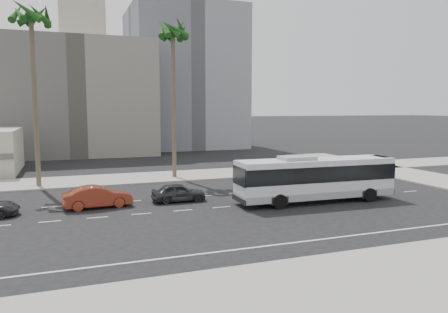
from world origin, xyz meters
name	(u,v)px	position (x,y,z in m)	size (l,w,h in m)	color
ground	(258,204)	(0.00, 0.00, 0.00)	(700.00, 700.00, 0.00)	black
sidewalk_north	(199,175)	(0.00, 15.50, 0.07)	(120.00, 7.00, 0.15)	gray
sidewalk_south	(405,276)	(0.00, -15.50, 0.07)	(120.00, 7.00, 0.15)	gray
midrise_beige_west	(76,98)	(-12.00, 45.00, 9.00)	(24.00, 18.00, 18.00)	#605F5A
midrise_gray_center	(183,79)	(8.00, 52.00, 13.00)	(20.00, 20.00, 26.00)	slate
civic_tower	(83,56)	(-2.00, 250.00, 38.83)	(42.00, 42.00, 129.00)	beige
highrise_right	(166,62)	(45.00, 230.00, 35.00)	(26.00, 26.00, 70.00)	#50555E
highrise_far	(193,75)	(70.00, 260.00, 30.00)	(22.00, 22.00, 60.00)	#50555E
city_bus	(315,178)	(4.67, -0.71, 1.95)	(12.97, 3.29, 3.70)	silver
car_a	(179,192)	(-5.51, 3.14, 0.73)	(4.30, 1.73, 1.46)	#2E2E30
car_b	(98,197)	(-11.73, 3.15, 0.82)	(5.01, 1.75, 1.65)	maroon
palm_near	(173,36)	(-3.05, 14.56, 14.81)	(4.85, 4.85, 16.35)	brown
palm_mid	(31,20)	(-16.33, 13.77, 15.31)	(5.51, 5.51, 17.02)	brown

